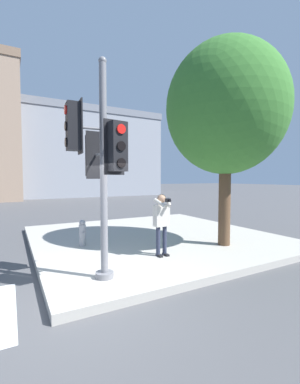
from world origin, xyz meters
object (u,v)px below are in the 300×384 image
traffic_signal_pole (98,156)px  fire_hydrant (82,233)px  person_photographer (162,219)px  street_tree (226,109)px

traffic_signal_pole → fire_hydrant: (0.35, 2.72, -2.10)m
traffic_signal_pole → fire_hydrant: 3.46m
traffic_signal_pole → person_photographer: traffic_signal_pole is taller
street_tree → fire_hydrant: 5.72m
traffic_signal_pole → person_photographer: 2.56m
street_tree → traffic_signal_pole: bearing=-169.8°
street_tree → fire_hydrant: bearing=152.9°
traffic_signal_pole → fire_hydrant: size_ratio=5.61×
traffic_signal_pole → street_tree: bearing=10.2°
fire_hydrant → street_tree: bearing=-27.1°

